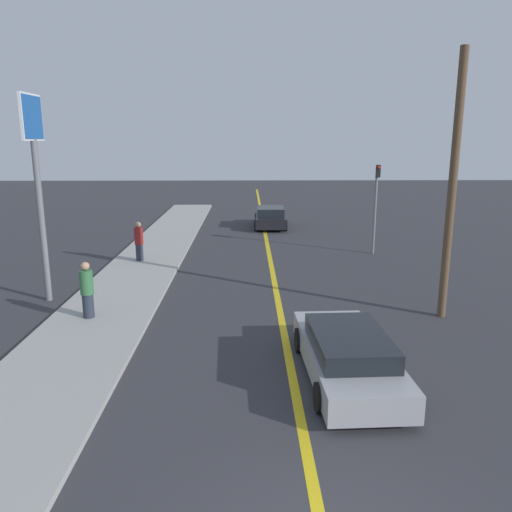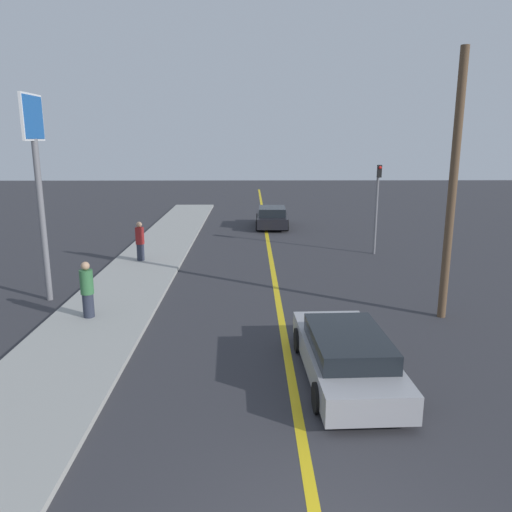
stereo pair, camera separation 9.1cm
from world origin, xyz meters
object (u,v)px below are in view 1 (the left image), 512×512
Objects in this scene: car_near_right_lane at (347,354)px; pedestrian_near_curb at (87,290)px; traffic_light at (376,200)px; utility_pole at (452,189)px; car_ahead_center at (270,217)px; roadside_sign at (35,155)px; pedestrian_mid_group at (139,241)px.

pedestrian_near_curb is at bearing 149.58° from car_near_right_lane.
traffic_light is 0.53× the size of utility_pole.
pedestrian_near_curb is at bearing -178.54° from utility_pole.
car_ahead_center is 0.62× the size of roadside_sign.
car_near_right_lane is 6.26m from utility_pole.
car_near_right_lane is 13.01m from traffic_light.
utility_pole is at bearing -90.10° from traffic_light.
utility_pole reaches higher than car_near_right_lane.
traffic_light is at bearing 9.08° from pedestrian_mid_group.
car_near_right_lane is 2.82× the size of pedestrian_near_curb.
pedestrian_mid_group is (-6.82, 10.66, 0.40)m from car_near_right_lane.
traffic_light is at bearing 89.90° from utility_pole.
pedestrian_near_curb is at bearing -109.27° from car_ahead_center.
pedestrian_mid_group is at bearing 68.44° from roadside_sign.
utility_pole is at bearing 1.46° from pedestrian_near_curb.
roadside_sign is (-7.98, -13.88, 4.11)m from car_ahead_center.
car_near_right_lane is 12.66m from pedestrian_mid_group.
roadside_sign is at bearing 133.86° from pedestrian_near_curb.
car_near_right_lane is 2.80× the size of pedestrian_mid_group.
traffic_light is (3.64, 12.33, 1.95)m from car_near_right_lane.
car_ahead_center is at bearing 90.08° from car_near_right_lane.
car_ahead_center is 16.52m from roadside_sign.
utility_pole is (-0.02, -8.41, 1.32)m from traffic_light.
car_ahead_center is 2.45× the size of pedestrian_near_curb.
pedestrian_near_curb is at bearing -90.15° from pedestrian_mid_group.
utility_pole reaches higher than pedestrian_near_curb.
roadside_sign is (-1.95, 2.03, 3.75)m from pedestrian_near_curb.
roadside_sign reaches higher than traffic_light.
utility_pole is (3.63, 3.92, 3.26)m from car_near_right_lane.
utility_pole is at bearing -72.66° from car_ahead_center.
utility_pole is (10.47, 0.27, 2.87)m from pedestrian_near_curb.
car_near_right_lane is 0.71× the size of roadside_sign.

